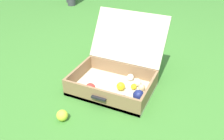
% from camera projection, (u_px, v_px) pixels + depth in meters
% --- Properties ---
extents(ground_plane, '(16.00, 16.00, 0.00)m').
position_uv_depth(ground_plane, '(112.00, 93.00, 1.87)').
color(ground_plane, '#3D7A2D').
extents(open_suitcase, '(0.60, 0.68, 0.50)m').
position_uv_depth(open_suitcase, '(118.00, 72.00, 1.90)').
color(open_suitcase, beige).
rests_on(open_suitcase, ground).
extents(stray_ball_on_grass, '(0.08, 0.08, 0.08)m').
position_uv_depth(stray_ball_on_grass, '(62.00, 115.00, 1.60)').
color(stray_ball_on_grass, '#CCDB38').
rests_on(stray_ball_on_grass, ground).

